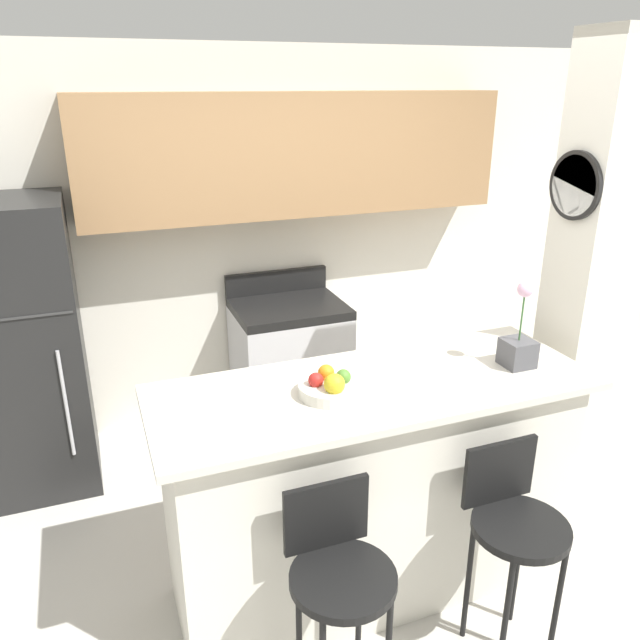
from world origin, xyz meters
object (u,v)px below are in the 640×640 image
refrigerator (20,349)px  orchid_vase (518,345)px  stove_range (290,364)px  bar_stool_right (514,524)px  fruit_bowl (330,386)px  bar_stool_left (339,574)px

refrigerator → orchid_vase: bearing=-35.8°
refrigerator → stove_range: (1.67, 0.07, -0.40)m
stove_range → bar_stool_right: (0.25, -2.13, 0.17)m
bar_stool_right → fruit_bowl: (-0.61, 0.50, 0.50)m
refrigerator → bar_stool_left: bearing=-60.9°
fruit_bowl → bar_stool_right: bearing=-39.6°
bar_stool_left → orchid_vase: size_ratio=2.34×
bar_stool_left → fruit_bowl: (0.16, 0.50, 0.50)m
refrigerator → fruit_bowl: refrigerator is taller
bar_stool_left → bar_stool_right: 0.77m
refrigerator → bar_stool_right: (1.92, -2.07, -0.23)m
orchid_vase → bar_stool_right: bearing=-123.0°
refrigerator → bar_stool_right: size_ratio=1.83×
bar_stool_left → orchid_vase: (1.07, 0.46, 0.56)m
bar_stool_right → fruit_bowl: fruit_bowl is taller
refrigerator → bar_stool_right: 2.83m
refrigerator → stove_range: bearing=2.3°
bar_stool_left → fruit_bowl: bearing=71.8°
refrigerator → stove_range: size_ratio=1.62×
bar_stool_left → orchid_vase: 1.30m
bar_stool_left → orchid_vase: bearing=23.4°
bar_stool_left → refrigerator: bearing=119.1°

